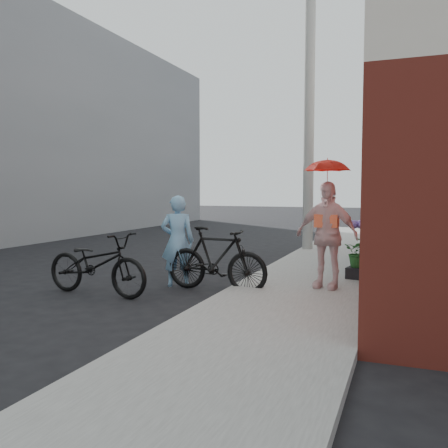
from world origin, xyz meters
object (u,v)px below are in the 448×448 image
Objects in this scene: bike_right at (216,259)px; planter at (359,273)px; officer at (178,241)px; kimono_woman at (326,235)px; utility_pole at (309,125)px; bike_left at (97,264)px.

bike_right reaches higher than planter.
kimono_woman reaches higher than officer.
planter is (1.74, -3.99, -3.28)m from utility_pole.
bike_right reaches higher than bike_left.
utility_pole reaches higher than kimono_woman.
utility_pole is at bearing 113.48° from planter.
officer is 4.22× the size of planter.
bike_left is at bearing 28.79° from officer.
officer is 0.93× the size of kimono_woman.
utility_pole reaches higher than bike_right.
utility_pole is 17.97× the size of planter.
bike_left is (-2.23, -6.44, -2.97)m from utility_pole.
officer is (-1.32, -5.29, -2.68)m from utility_pole.
bike_right is at bearing -95.24° from utility_pole.
kimono_woman is 1.38m from planter.
officer is 0.89× the size of bike_right.
utility_pole is 6.21m from bike_right.
utility_pole reaches higher than planter.
kimono_woman is at bearing -63.81° from bike_left.
planter is (3.05, 1.30, -0.60)m from officer.
bike_right is (1.73, 0.99, 0.03)m from bike_left.
officer is at bearing -164.10° from kimono_woman.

